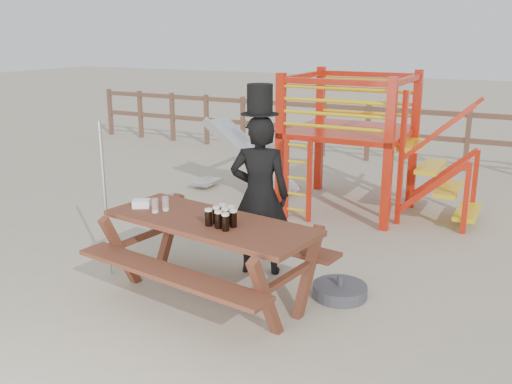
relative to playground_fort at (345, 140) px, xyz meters
name	(u,v)px	position (x,y,z in m)	size (l,w,h in m)	color
ground	(219,295)	(-0.12, -3.58, -1.07)	(60.00, 60.00, 0.00)	tan
back_fence	(392,128)	(-0.12, 3.42, -0.34)	(15.09, 0.09, 1.20)	brown
playground_fort	(345,140)	(0.00, 0.00, 0.00)	(4.71, 1.84, 2.10)	red
picnic_table	(210,249)	(-0.16, -3.68, -0.53)	(2.41, 1.84, 0.86)	brown
man_with_hat	(260,191)	(-0.03, -2.83, -0.12)	(0.77, 0.63, 2.14)	black
metal_pole	(105,200)	(-1.51, -3.68, -0.20)	(0.04, 0.04, 1.75)	#B2B2B7
parasol_base	(340,291)	(1.01, -3.04, -1.01)	(0.57, 0.57, 0.24)	#3D3D43
paper_bag	(141,204)	(-1.03, -3.65, -0.18)	(0.18, 0.14, 0.08)	white
stout_pints	(223,217)	(0.04, -3.76, -0.13)	(0.30, 0.31, 0.17)	black
empty_glasses	(160,205)	(-0.76, -3.68, -0.15)	(0.13, 0.18, 0.15)	silver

